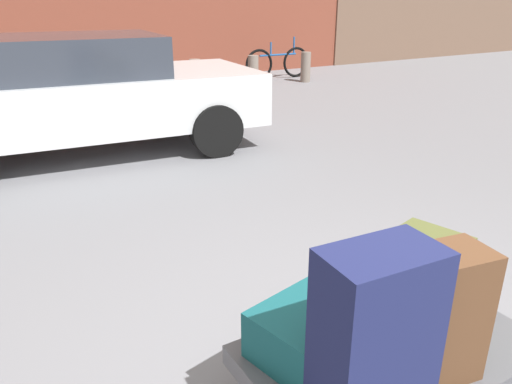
# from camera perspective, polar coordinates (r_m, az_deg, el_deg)

# --- Properties ---
(luggage_cart) EXTENTS (1.32, 0.80, 0.34)m
(luggage_cart) POSITION_cam_1_polar(r_m,az_deg,el_deg) (2.46, 15.30, -18.18)
(luggage_cart) COLOR #4C4C51
(luggage_cart) RESTS_ON ground_plane
(suitcase_olive_center) EXTENTS (0.66, 0.44, 0.26)m
(suitcase_olive_center) POSITION_cam_1_polar(r_m,az_deg,el_deg) (2.52, 17.96, -11.86)
(suitcase_olive_center) COLOR #4C5128
(suitcase_olive_center) RESTS_ON luggage_cart
(suitcase_teal_rear_left) EXTENTS (0.57, 0.47, 0.23)m
(suitcase_teal_rear_left) POSITION_cam_1_polar(r_m,az_deg,el_deg) (2.26, 6.49, -15.59)
(suitcase_teal_rear_left) COLOR #144C51
(suitcase_teal_rear_left) RESTS_ON luggage_cart
(suitcase_navy_front_right) EXTENTS (0.45, 0.29, 0.68)m
(suitcase_navy_front_right) POSITION_cam_1_polar(r_m,az_deg,el_deg) (1.90, 13.71, -15.74)
(suitcase_navy_front_right) COLOR #191E47
(suitcase_navy_front_right) RESTS_ON luggage_cart
(suitcase_brown_stacked_top) EXTENTS (0.37, 0.28, 0.58)m
(suitcase_brown_stacked_top) POSITION_cam_1_polar(r_m,az_deg,el_deg) (2.17, 20.67, -13.27)
(suitcase_brown_stacked_top) COLOR #51331E
(suitcase_brown_stacked_top) RESTS_ON luggage_cart
(duffel_bag_olive_topmost_pile) EXTENTS (0.50, 0.42, 0.18)m
(duffel_bag_olive_topmost_pile) POSITION_cam_1_polar(r_m,az_deg,el_deg) (2.41, 18.56, -7.43)
(duffel_bag_olive_topmost_pile) COLOR #4C5128
(duffel_bag_olive_topmost_pile) RESTS_ON suitcase_olive_center
(parked_car) EXTENTS (4.47, 2.28, 1.42)m
(parked_car) POSITION_cam_1_polar(r_m,az_deg,el_deg) (6.44, -20.23, 10.86)
(parked_car) COLOR silver
(parked_car) RESTS_ON ground_plane
(bicycle_leaning) EXTENTS (1.76, 0.11, 0.96)m
(bicycle_leaning) POSITION_cam_1_polar(r_m,az_deg,el_deg) (12.19, 2.57, 14.78)
(bicycle_leaning) COLOR black
(bicycle_leaning) RESTS_ON ground_plane
(bollard_kerb_near) EXTENTS (0.23, 0.23, 0.68)m
(bollard_kerb_near) POSITION_cam_1_polar(r_m,az_deg,el_deg) (10.34, -7.06, 13.22)
(bollard_kerb_near) COLOR #72665B
(bollard_kerb_near) RESTS_ON ground_plane
(bollard_kerb_mid) EXTENTS (0.23, 0.23, 0.68)m
(bollard_kerb_mid) POSITION_cam_1_polar(r_m,az_deg,el_deg) (10.97, -0.32, 13.85)
(bollard_kerb_mid) COLOR #72665B
(bollard_kerb_mid) RESTS_ON ground_plane
(bollard_kerb_far) EXTENTS (0.23, 0.23, 0.68)m
(bollard_kerb_far) POSITION_cam_1_polar(r_m,az_deg,el_deg) (11.74, 5.79, 14.26)
(bollard_kerb_far) COLOR #72665B
(bollard_kerb_far) RESTS_ON ground_plane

